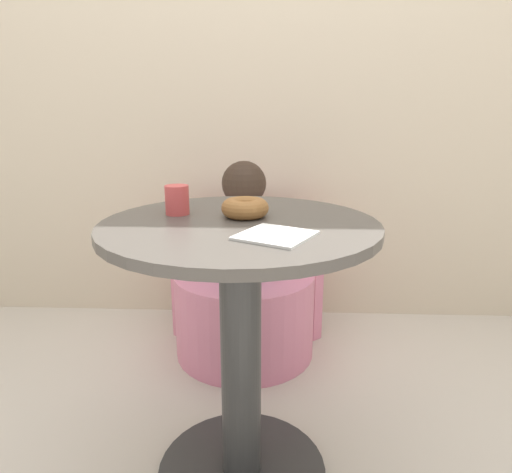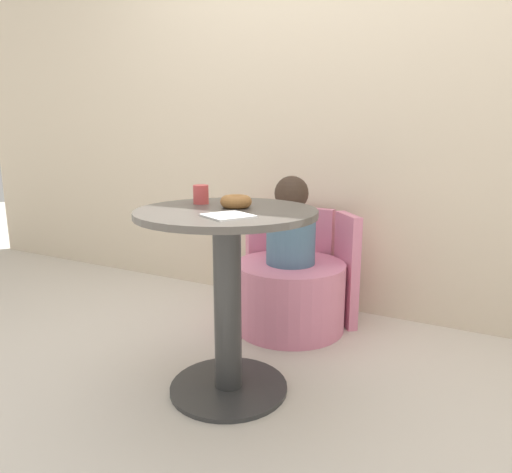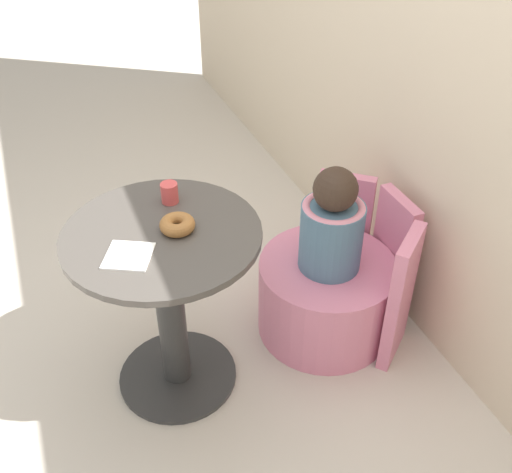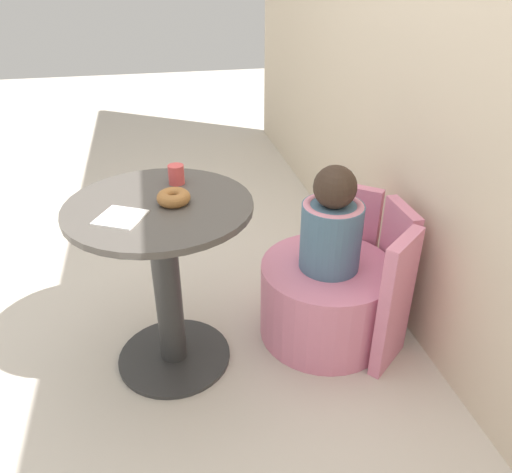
{
  "view_description": "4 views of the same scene",
  "coord_description": "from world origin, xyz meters",
  "px_view_note": "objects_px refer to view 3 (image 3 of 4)",
  "views": [
    {
      "loc": [
        0.08,
        -1.04,
        1.0
      ],
      "look_at": [
        0.01,
        0.4,
        0.59
      ],
      "focal_mm": 32.0,
      "sensor_mm": 36.0,
      "label": 1
    },
    {
      "loc": [
        0.88,
        -1.39,
        1.0
      ],
      "look_at": [
        -0.09,
        0.42,
        0.55
      ],
      "focal_mm": 32.0,
      "sensor_mm": 36.0,
      "label": 2
    },
    {
      "loc": [
        1.6,
        -0.28,
        1.93
      ],
      "look_at": [
        -0.07,
        0.4,
        0.57
      ],
      "focal_mm": 42.0,
      "sensor_mm": 36.0,
      "label": 3
    },
    {
      "loc": [
        1.63,
        0.04,
        1.51
      ],
      "look_at": [
        -0.01,
        0.38,
        0.56
      ],
      "focal_mm": 35.0,
      "sensor_mm": 36.0,
      "label": 4
    }
  ],
  "objects_px": {
    "tub_chair": "(325,296)",
    "child_figure": "(332,225)",
    "cup": "(170,193)",
    "round_table": "(168,289)",
    "donut": "(178,225)"
  },
  "relations": [
    {
      "from": "tub_chair",
      "to": "cup",
      "type": "bearing_deg",
      "value": -102.36
    },
    {
      "from": "tub_chair",
      "to": "child_figure",
      "type": "xyz_separation_m",
      "value": [
        0.0,
        0.0,
        0.38
      ]
    },
    {
      "from": "round_table",
      "to": "cup",
      "type": "distance_m",
      "value": 0.35
    },
    {
      "from": "round_table",
      "to": "cup",
      "type": "bearing_deg",
      "value": 155.03
    },
    {
      "from": "tub_chair",
      "to": "cup",
      "type": "xyz_separation_m",
      "value": [
        -0.13,
        -0.6,
        0.59
      ]
    },
    {
      "from": "round_table",
      "to": "cup",
      "type": "relative_size",
      "value": 9.78
    },
    {
      "from": "child_figure",
      "to": "round_table",
      "type": "bearing_deg",
      "value": -86.99
    },
    {
      "from": "child_figure",
      "to": "cup",
      "type": "height_order",
      "value": "cup"
    },
    {
      "from": "cup",
      "to": "tub_chair",
      "type": "bearing_deg",
      "value": 77.64
    },
    {
      "from": "donut",
      "to": "cup",
      "type": "height_order",
      "value": "cup"
    },
    {
      "from": "tub_chair",
      "to": "round_table",
      "type": "bearing_deg",
      "value": -86.99
    },
    {
      "from": "cup",
      "to": "round_table",
      "type": "bearing_deg",
      "value": -24.97
    },
    {
      "from": "donut",
      "to": "cup",
      "type": "xyz_separation_m",
      "value": [
        -0.18,
        0.02,
        0.01
      ]
    },
    {
      "from": "round_table",
      "to": "child_figure",
      "type": "distance_m",
      "value": 0.68
    },
    {
      "from": "round_table",
      "to": "donut",
      "type": "bearing_deg",
      "value": 77.28
    }
  ]
}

